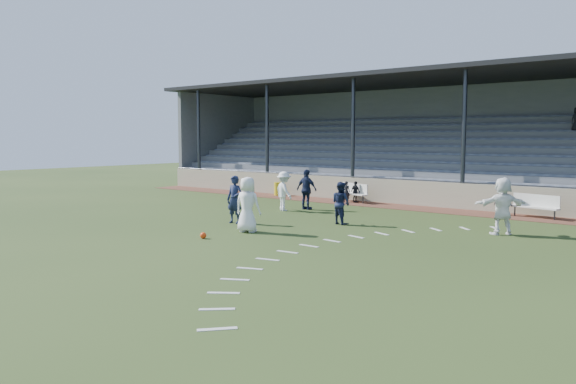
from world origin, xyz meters
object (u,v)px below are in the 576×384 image
object	(u,v)px
player_navy_lead	(235,200)
bench_left	(354,191)
trash_bin	(278,189)
player_white_lead	(248,205)
bench_right	(535,204)
football	(203,235)

from	to	relation	value
player_navy_lead	bench_left	bearing A→B (deg)	83.27
bench_left	trash_bin	xyz separation A→B (m)	(-5.12, 0.06, -0.19)
player_white_lead	player_navy_lead	size ratio (longest dim) A/B	1.05
bench_left	player_white_lead	world-z (taller)	player_white_lead
bench_right	trash_bin	xyz separation A→B (m)	(-13.98, 0.14, -0.19)
bench_right	football	distance (m)	13.87
football	player_navy_lead	xyz separation A→B (m)	(-1.54, 3.05, 0.82)
trash_bin	bench_left	bearing A→B (deg)	-0.72
player_white_lead	player_navy_lead	bearing A→B (deg)	-47.46
bench_right	football	xyz separation A→B (m)	(-7.10, -11.91, -0.48)
bench_left	trash_bin	size ratio (longest dim) A/B	2.72
trash_bin	football	world-z (taller)	trash_bin
bench_left	player_navy_lead	world-z (taller)	player_navy_lead
trash_bin	bench_right	bearing A→B (deg)	-0.57
bench_right	player_white_lead	xyz separation A→B (m)	(-6.84, -10.05, 0.39)
football	player_navy_lead	bearing A→B (deg)	116.78
bench_left	player_navy_lead	xyz separation A→B (m)	(0.23, -8.94, 0.34)
player_white_lead	bench_left	bearing A→B (deg)	-92.65
bench_left	football	distance (m)	12.12
trash_bin	player_navy_lead	xyz separation A→B (m)	(5.35, -9.00, 0.53)
bench_right	trash_bin	world-z (taller)	bench_right
player_navy_lead	player_white_lead	bearing A→B (deg)	-41.68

